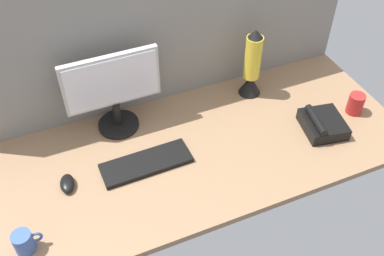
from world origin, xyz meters
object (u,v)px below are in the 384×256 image
object	(u,v)px
desk_phone	(322,124)
lava_lamp	(252,68)
keyboard	(146,163)
mug_red_plastic	(356,104)
monitor	(113,90)
mouse	(67,184)
mug_ceramic_blue	(24,242)

from	to	relation	value
desk_phone	lava_lamp	bearing A→B (deg)	115.91
desk_phone	keyboard	bearing A→B (deg)	172.32
mug_red_plastic	desk_phone	size ratio (longest dim) A/B	0.45
keyboard	lava_lamp	world-z (taller)	lava_lamp
monitor	mouse	size ratio (longest dim) A/B	4.26
mug_red_plastic	lava_lamp	bearing A→B (deg)	140.13
mug_ceramic_blue	desk_phone	size ratio (longest dim) A/B	0.46
mouse	desk_phone	distance (cm)	110.74
lava_lamp	keyboard	bearing A→B (deg)	-157.97
desk_phone	mug_ceramic_blue	bearing A→B (deg)	-175.56
keyboard	desk_phone	xyz separation A→B (cm)	(78.13, -10.54, 2.19)
monitor	lava_lamp	xyz separation A→B (cm)	(64.80, -2.59, -5.83)
keyboard	mug_ceramic_blue	world-z (taller)	mug_ceramic_blue
monitor	keyboard	distance (cm)	33.69
keyboard	lava_lamp	bearing A→B (deg)	21.26
keyboard	lava_lamp	size ratio (longest dim) A/B	1.06
monitor	keyboard	bearing A→B (deg)	-82.10
mug_red_plastic	lava_lamp	xyz separation A→B (cm)	(-37.48, 31.31, 9.70)
mouse	mug_red_plastic	world-z (taller)	mug_red_plastic
keyboard	mug_red_plastic	size ratio (longest dim) A/B	3.79
lava_lamp	desk_phone	bearing A→B (deg)	-64.09
mouse	desk_phone	bearing A→B (deg)	3.12
monitor	mouse	bearing A→B (deg)	-137.40
lava_lamp	mouse	bearing A→B (deg)	-165.92
keyboard	mouse	bearing A→B (deg)	176.76
mouse	mug_ceramic_blue	distance (cm)	29.07
keyboard	monitor	bearing A→B (deg)	97.13
mug_ceramic_blue	mug_red_plastic	xyz separation A→B (cm)	(149.35, 13.95, 0.60)
monitor	mouse	xyz separation A→B (cm)	(-28.17, -25.90, -18.71)
monitor	mug_red_plastic	world-z (taller)	monitor
keyboard	mouse	distance (cm)	31.99
mug_ceramic_blue	mug_red_plastic	distance (cm)	150.00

